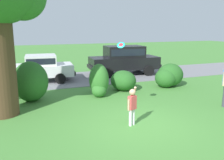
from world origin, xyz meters
TOP-DOWN VIEW (x-y plane):
  - ground_plane at (0.00, 0.00)m, footprint 80.00×80.00m
  - driveway_strip at (0.00, 7.94)m, footprint 28.00×4.40m
  - shrub_centre_left at (-3.03, 4.08)m, footprint 1.47×1.49m
  - shrub_centre at (-0.04, 3.86)m, footprint 0.90×1.13m
  - shrub_centre_right at (1.41, 4.34)m, footprint 1.26×1.38m
  - shrub_far_end at (3.98, 4.18)m, footprint 1.64×1.29m
  - parked_sedan at (-2.40, 7.99)m, footprint 4.54×2.37m
  - parked_suv at (3.19, 8.20)m, footprint 4.82×2.36m
  - child_thrower at (-0.20, 0.07)m, footprint 0.39×0.37m
  - frisbee at (-0.13, 1.15)m, footprint 0.33×0.25m

SIDE VIEW (x-z plane):
  - ground_plane at x=0.00m, z-range 0.00..0.00m
  - driveway_strip at x=0.00m, z-range 0.00..0.02m
  - shrub_centre_right at x=1.41m, z-range 0.00..1.00m
  - shrub_far_end at x=3.98m, z-range -0.04..1.19m
  - shrub_centre at x=-0.04m, z-range -0.07..1.41m
  - child_thrower at x=-0.20m, z-range 0.07..1.36m
  - parked_sedan at x=-2.40m, z-range 0.07..1.63m
  - shrub_centre_left at x=-3.03m, z-range 0.00..1.72m
  - parked_suv at x=3.19m, z-range 0.12..2.04m
  - frisbee at x=-0.13m, z-range 2.38..2.66m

